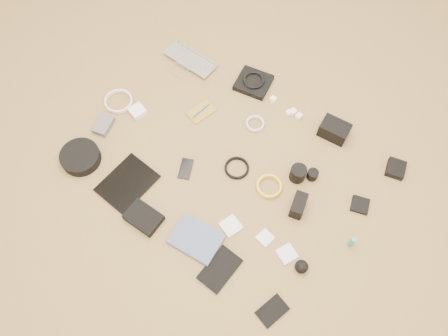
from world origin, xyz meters
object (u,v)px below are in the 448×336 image
Objects in this scene: dslr_camera at (334,130)px; paperback at (186,254)px; tablet at (127,183)px; laptop at (185,65)px; phone at (186,169)px; headphone_case at (80,157)px.

paperback is at bearing -108.51° from dslr_camera.
tablet is 0.45m from paperback.
laptop is at bearing 32.86° from paperback.
dslr_camera is at bearing 25.98° from phone.
tablet is at bearing -71.59° from laptop.
laptop is 2.14× the size of dslr_camera.
laptop is 0.87m from dslr_camera.
laptop is at bearing 103.47° from phone.
paperback is (0.70, -0.08, -0.02)m from headphone_case.
dslr_camera is 1.28× the size of phone.
headphone_case is (-0.26, -0.03, 0.02)m from tablet.
laptop is at bearing 85.87° from headphone_case.
laptop is at bearing 110.27° from tablet.
paperback is at bearing -10.26° from tablet.
headphone_case is (-0.44, -0.25, 0.02)m from phone.
dslr_camera is 0.55× the size of tablet.
laptop is at bearing -179.30° from dslr_camera.
headphone_case is 0.89× the size of paperback.
paperback is (0.26, -0.33, 0.01)m from phone.
phone is (-0.48, -0.58, -0.04)m from dslr_camera.
paperback is at bearing -6.33° from headphone_case.
dslr_camera is 0.94m from paperback.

